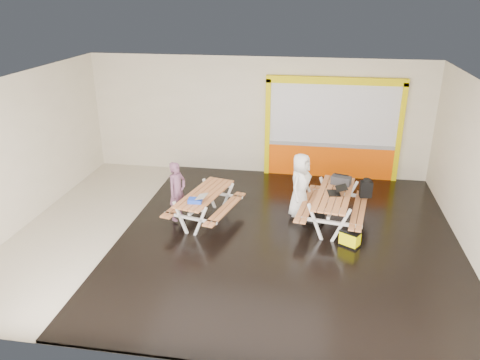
% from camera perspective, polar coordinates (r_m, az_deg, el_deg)
% --- Properties ---
extents(room, '(10.02, 8.02, 3.52)m').
position_cam_1_polar(room, '(9.99, -0.84, 2.05)').
color(room, beige).
rests_on(room, ground).
extents(deck, '(7.50, 7.98, 0.05)m').
position_cam_1_polar(deck, '(10.59, 5.94, -7.14)').
color(deck, black).
rests_on(deck, room).
extents(kiosk, '(3.88, 0.16, 3.00)m').
position_cam_1_polar(kiosk, '(13.69, 11.27, 5.91)').
color(kiosk, '#F65502').
rests_on(kiosk, room).
extents(picnic_table_left, '(1.73, 2.19, 0.78)m').
position_cam_1_polar(picnic_table_left, '(11.04, -4.35, -2.45)').
color(picnic_table_left, '#C87C47').
rests_on(picnic_table_left, deck).
extents(picnic_table_right, '(1.78, 2.36, 0.86)m').
position_cam_1_polar(picnic_table_right, '(11.04, 11.46, -2.52)').
color(picnic_table_right, '#C87C47').
rests_on(picnic_table_right, deck).
extents(person_left, '(0.54, 0.62, 1.44)m').
position_cam_1_polar(person_left, '(11.04, -7.73, -1.37)').
color(person_left, '#684058').
rests_on(person_left, deck).
extents(person_right, '(0.74, 0.90, 1.57)m').
position_cam_1_polar(person_right, '(11.17, 7.42, -0.61)').
color(person_right, white).
rests_on(person_right, deck).
extents(laptop_left, '(0.41, 0.38, 0.16)m').
position_cam_1_polar(laptop_left, '(10.54, -5.20, -2.33)').
color(laptop_left, silver).
rests_on(laptop_left, picnic_table_left).
extents(laptop_right, '(0.47, 0.43, 0.18)m').
position_cam_1_polar(laptop_right, '(10.92, 11.81, -1.35)').
color(laptop_right, black).
rests_on(laptop_right, picnic_table_right).
extents(blue_pouch, '(0.32, 0.23, 0.09)m').
position_cam_1_polar(blue_pouch, '(10.48, -5.56, -2.54)').
color(blue_pouch, '#1B3EC0').
rests_on(blue_pouch, picnic_table_left).
extents(toolbox, '(0.51, 0.36, 0.27)m').
position_cam_1_polar(toolbox, '(11.43, 12.34, -0.04)').
color(toolbox, black).
rests_on(toolbox, picnic_table_right).
extents(backpack, '(0.30, 0.21, 0.47)m').
position_cam_1_polar(backpack, '(11.58, 15.27, -0.97)').
color(backpack, black).
rests_on(backpack, picnic_table_right).
extents(dark_case, '(0.52, 0.46, 0.16)m').
position_cam_1_polar(dark_case, '(11.33, 9.06, -4.62)').
color(dark_case, black).
rests_on(dark_case, deck).
extents(fluke_bag, '(0.50, 0.45, 0.37)m').
position_cam_1_polar(fluke_bag, '(10.39, 13.38, -7.02)').
color(fluke_bag, black).
rests_on(fluke_bag, deck).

